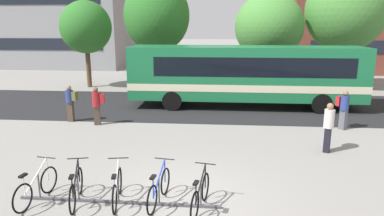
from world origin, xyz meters
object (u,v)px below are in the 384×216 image
Objects in this scene: street_tree_0 at (269,27)px; street_tree_2 at (346,10)px; parked_bicycle_silver_2 at (117,188)px; commuter_navy_pack_0 at (329,124)px; city_bus at (244,74)px; parked_bicycle_white_0 at (36,187)px; commuter_olive_pack_3 at (71,101)px; street_tree_1 at (86,27)px; parked_bicycle_blue_3 at (159,189)px; commuter_red_pack_1 at (344,107)px; commuter_red_pack_2 at (97,103)px; street_tree_3 at (157,16)px; parked_bicycle_black_1 at (76,189)px; parked_bicycle_black_4 at (200,195)px.

street_tree_2 reaches higher than street_tree_0.
commuter_navy_pack_0 reaches higher than parked_bicycle_silver_2.
parked_bicycle_white_0 is (-5.69, -10.87, -1.39)m from city_bus.
city_bus is 11.45m from parked_bicycle_silver_2.
commuter_olive_pack_3 is at bearing 20.93° from parked_bicycle_silver_2.
street_tree_1 reaches higher than parked_bicycle_white_0.
parked_bicycle_blue_3 is 0.99× the size of commuter_navy_pack_0.
commuter_olive_pack_3 is at bearing 24.67° from parked_bicycle_white_0.
parked_bicycle_blue_3 is at bearing -80.83° from commuter_red_pack_1.
street_tree_2 is at bearing -21.46° from parked_bicycle_blue_3.
commuter_red_pack_2 is 0.23× the size of street_tree_3.
street_tree_3 is at bearing 2.56° from street_tree_1.
street_tree_2 is 12.45m from street_tree_3.
commuter_navy_pack_0 is 0.29× the size of street_tree_1.
parked_bicycle_white_0 is 1.01× the size of parked_bicycle_black_1.
parked_bicycle_black_4 is (4.06, -0.06, 0.00)m from parked_bicycle_white_0.
street_tree_2 reaches higher than commuter_navy_pack_0.
street_tree_0 is (9.82, 8.98, 3.20)m from commuter_olive_pack_3.
commuter_navy_pack_0 is 1.04× the size of commuter_red_pack_1.
parked_bicycle_blue_3 is 1.03× the size of commuter_red_pack_1.
commuter_olive_pack_3 is 0.26× the size of street_tree_0.
parked_bicycle_black_4 is 0.23× the size of street_tree_3.
parked_bicycle_silver_2 is 0.21× the size of street_tree_2.
city_bus is 1.65× the size of street_tree_3.
commuter_olive_pack_3 is at bearing 51.48° from parked_bicycle_black_4.
commuter_red_pack_1 is (1.41, 2.80, -0.04)m from commuter_navy_pack_0.
commuter_red_pack_1 is 0.21× the size of street_tree_2.
street_tree_2 is at bearing 2.16° from street_tree_1.
city_bus is 8.42m from street_tree_3.
commuter_red_pack_2 is (-4.91, 6.90, 0.58)m from parked_bicycle_black_4.
parked_bicycle_black_4 is 0.27× the size of street_tree_0.
parked_bicycle_silver_2 is 1.03m from parked_bicycle_blue_3.
parked_bicycle_blue_3 is 0.23× the size of street_tree_3.
street_tree_2 is (4.35, 12.57, 4.25)m from commuter_navy_pack_0.
street_tree_0 is 1.07× the size of street_tree_1.
street_tree_1 reaches higher than commuter_navy_pack_0.
parked_bicycle_black_1 is 17.92m from street_tree_0.
street_tree_3 reaches higher than city_bus.
parked_bicycle_blue_3 is 9.51m from commuter_red_pack_1.
parked_bicycle_black_1 is at bearing -87.90° from commuter_red_pack_1.
commuter_navy_pack_0 is at bearing 151.44° from commuter_red_pack_2.
street_tree_3 is at bearing -178.00° from street_tree_2.
commuter_red_pack_1 is (9.60, 7.03, 0.58)m from parked_bicycle_white_0.
parked_bicycle_black_4 is at bearing -83.22° from parked_bicycle_white_0.
city_bus is 2.04× the size of street_tree_1.
city_bus is 9.71m from street_tree_2.
street_tree_0 is (-0.61, 12.03, 3.16)m from commuter_navy_pack_0.
street_tree_0 is at bearing -1.36° from parked_bicycle_black_4.
street_tree_0 reaches higher than parked_bicycle_white_0.
street_tree_2 is (2.95, 9.78, 4.28)m from commuter_red_pack_1.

